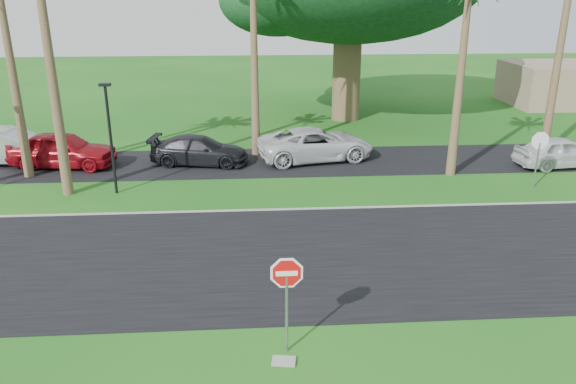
{
  "coord_description": "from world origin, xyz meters",
  "views": [
    {
      "loc": [
        -0.23,
        -14.31,
        8.19
      ],
      "look_at": [
        0.95,
        3.18,
        1.8
      ],
      "focal_mm": 35.0,
      "sensor_mm": 36.0,
      "label": 1
    }
  ],
  "objects_px": {
    "car_minivan": "(316,144)",
    "car_silver": "(10,147)",
    "stop_sign_far": "(539,148)",
    "car_dark": "(199,151)",
    "car_pickup": "(561,152)",
    "stop_sign_near": "(287,286)",
    "car_red": "(63,150)"
  },
  "relations": [
    {
      "from": "stop_sign_far",
      "to": "car_pickup",
      "type": "bearing_deg",
      "value": -133.25
    },
    {
      "from": "car_silver",
      "to": "car_red",
      "type": "height_order",
      "value": "car_silver"
    },
    {
      "from": "car_minivan",
      "to": "car_pickup",
      "type": "distance_m",
      "value": 11.82
    },
    {
      "from": "stop_sign_far",
      "to": "car_silver",
      "type": "xyz_separation_m",
      "value": [
        -24.03,
        5.07,
        -0.91
      ]
    },
    {
      "from": "stop_sign_near",
      "to": "stop_sign_far",
      "type": "relative_size",
      "value": 1.0
    },
    {
      "from": "car_minivan",
      "to": "car_pickup",
      "type": "xyz_separation_m",
      "value": [
        11.66,
        -1.97,
        -0.06
      ]
    },
    {
      "from": "car_silver",
      "to": "stop_sign_far",
      "type": "bearing_deg",
      "value": -98.91
    },
    {
      "from": "car_red",
      "to": "car_pickup",
      "type": "distance_m",
      "value": 24.01
    },
    {
      "from": "stop_sign_near",
      "to": "car_pickup",
      "type": "relative_size",
      "value": 0.6
    },
    {
      "from": "car_red",
      "to": "car_pickup",
      "type": "bearing_deg",
      "value": -86.47
    },
    {
      "from": "car_red",
      "to": "car_dark",
      "type": "relative_size",
      "value": 1.05
    },
    {
      "from": "stop_sign_far",
      "to": "car_minivan",
      "type": "xyz_separation_m",
      "value": [
        -9.01,
        4.78,
        -0.97
      ]
    },
    {
      "from": "stop_sign_far",
      "to": "car_minivan",
      "type": "relative_size",
      "value": 0.45
    },
    {
      "from": "car_silver",
      "to": "car_dark",
      "type": "height_order",
      "value": "car_silver"
    },
    {
      "from": "car_silver",
      "to": "car_pickup",
      "type": "height_order",
      "value": "car_silver"
    },
    {
      "from": "car_silver",
      "to": "car_minivan",
      "type": "distance_m",
      "value": 15.01
    },
    {
      "from": "stop_sign_far",
      "to": "car_silver",
      "type": "bearing_deg",
      "value": -11.92
    },
    {
      "from": "stop_sign_far",
      "to": "car_red",
      "type": "bearing_deg",
      "value": -11.64
    },
    {
      "from": "stop_sign_near",
      "to": "car_minivan",
      "type": "height_order",
      "value": "stop_sign_near"
    },
    {
      "from": "car_red",
      "to": "stop_sign_near",
      "type": "bearing_deg",
      "value": -140.16
    },
    {
      "from": "car_dark",
      "to": "car_pickup",
      "type": "bearing_deg",
      "value": -86.54
    },
    {
      "from": "car_dark",
      "to": "car_pickup",
      "type": "distance_m",
      "value": 17.51
    },
    {
      "from": "stop_sign_far",
      "to": "car_dark",
      "type": "relative_size",
      "value": 0.55
    },
    {
      "from": "car_red",
      "to": "car_minivan",
      "type": "height_order",
      "value": "car_red"
    },
    {
      "from": "car_dark",
      "to": "car_pickup",
      "type": "xyz_separation_m",
      "value": [
        17.43,
        -1.62,
        0.05
      ]
    },
    {
      "from": "car_minivan",
      "to": "car_silver",
      "type": "bearing_deg",
      "value": 77.48
    },
    {
      "from": "stop_sign_near",
      "to": "car_dark",
      "type": "bearing_deg",
      "value": 102.03
    },
    {
      "from": "car_minivan",
      "to": "car_pickup",
      "type": "height_order",
      "value": "car_minivan"
    },
    {
      "from": "car_red",
      "to": "car_minivan",
      "type": "relative_size",
      "value": 0.87
    },
    {
      "from": "stop_sign_near",
      "to": "car_red",
      "type": "relative_size",
      "value": 0.52
    },
    {
      "from": "stop_sign_far",
      "to": "stop_sign_near",
      "type": "bearing_deg",
      "value": 43.73
    },
    {
      "from": "stop_sign_near",
      "to": "car_pickup",
      "type": "bearing_deg",
      "value": 44.32
    }
  ]
}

